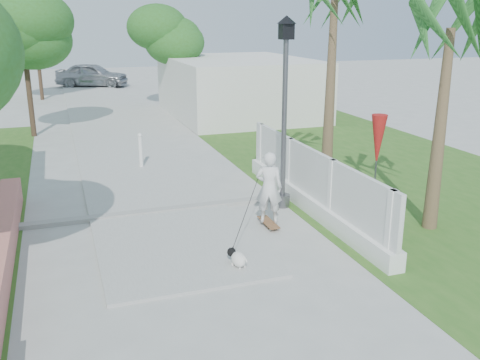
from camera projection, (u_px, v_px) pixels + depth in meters
name	position (u px, v px, depth m)	size (l,w,h in m)	color
path_strip	(104.00, 114.00, 25.19)	(3.20, 36.00, 0.06)	#B7B7B2
curb	(160.00, 211.00, 12.51)	(6.50, 0.25, 0.10)	#999993
grass_right	(372.00, 166.00, 16.51)	(8.00, 20.00, 0.01)	#2F601E
lattice_fence	(311.00, 189.00, 12.52)	(0.35, 7.00, 1.50)	white
building_right	(238.00, 87.00, 24.87)	(6.00, 8.00, 2.60)	silver
street_lamp	(285.00, 107.00, 12.27)	(0.44, 0.44, 4.44)	#59595E
bollard	(141.00, 150.00, 16.04)	(0.14, 0.14, 1.09)	white
patio_umbrella	(378.00, 141.00, 12.17)	(0.36, 0.36, 2.30)	#59595E
tree_path_left	(23.00, 34.00, 19.52)	(3.40, 3.40, 5.23)	#4C3826
tree_path_right	(169.00, 37.00, 25.16)	(3.00, 3.00, 4.79)	#4C3826
tree_path_far	(35.00, 29.00, 28.63)	(3.20, 3.20, 5.17)	#4C3826
palm_far	(334.00, 14.00, 13.10)	(1.80, 1.80, 5.30)	brown
palm_near	(450.00, 41.00, 10.52)	(1.80, 1.80, 4.70)	brown
skateboarder	(252.00, 207.00, 10.78)	(1.64, 2.00, 1.67)	brown
dog	(237.00, 258.00, 9.70)	(0.38, 0.52, 0.38)	white
parked_car	(92.00, 75.00, 34.99)	(1.84, 4.58, 1.56)	#9EA0A5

